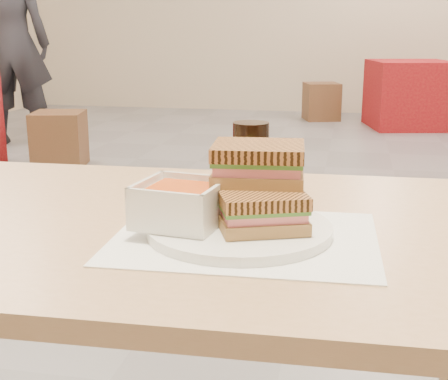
% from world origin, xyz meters
% --- Properties ---
extents(main_table, '(1.22, 0.74, 0.75)m').
position_xyz_m(main_table, '(-0.13, -1.93, 0.64)').
color(main_table, tan).
rests_on(main_table, ground).
extents(tray_liner, '(0.38, 0.30, 0.00)m').
position_xyz_m(tray_liner, '(0.04, -2.00, 0.75)').
color(tray_liner, white).
rests_on(tray_liner, main_table).
extents(plate, '(0.27, 0.27, 0.01)m').
position_xyz_m(plate, '(0.03, -1.99, 0.76)').
color(plate, white).
rests_on(plate, tray_liner).
extents(soup_bowl, '(0.13, 0.13, 0.06)m').
position_xyz_m(soup_bowl, '(-0.05, -2.00, 0.79)').
color(soup_bowl, white).
rests_on(soup_bowl, plate).
extents(panini_lower, '(0.14, 0.13, 0.05)m').
position_xyz_m(panini_lower, '(0.06, -2.00, 0.79)').
color(panini_lower, '#A47442').
rests_on(panini_lower, plate).
extents(panini_upper, '(0.14, 0.12, 0.06)m').
position_xyz_m(panini_upper, '(0.05, -1.94, 0.85)').
color(panini_upper, '#A47442').
rests_on(panini_upper, panini_lower).
extents(cola_glass, '(0.06, 0.06, 0.13)m').
position_xyz_m(cola_glass, '(0.01, -1.78, 0.82)').
color(cola_glass, black).
rests_on(cola_glass, main_table).
extents(bg_table_2, '(0.93, 0.93, 0.69)m').
position_xyz_m(bg_table_2, '(0.75, 3.99, 0.34)').
color(bg_table_2, maroon).
rests_on(bg_table_2, ground).
extents(bg_chair_0r, '(0.44, 0.44, 0.41)m').
position_xyz_m(bg_chair_0r, '(-1.98, 1.50, 0.21)').
color(bg_chair_0r, brown).
rests_on(bg_chair_0r, ground).
extents(bg_chair_2l, '(0.46, 0.46, 0.41)m').
position_xyz_m(bg_chair_2l, '(-0.17, 4.35, 0.21)').
color(bg_chair_2l, brown).
rests_on(bg_chair_2l, ground).
extents(bg_chair_2r, '(0.49, 0.49, 0.45)m').
position_xyz_m(bg_chair_2r, '(0.78, 4.15, 0.22)').
color(bg_chair_2r, brown).
rests_on(bg_chair_2r, ground).
extents(patron_a, '(0.74, 0.59, 1.78)m').
position_xyz_m(patron_a, '(-2.76, 2.29, 0.89)').
color(patron_a, black).
rests_on(patron_a, ground).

